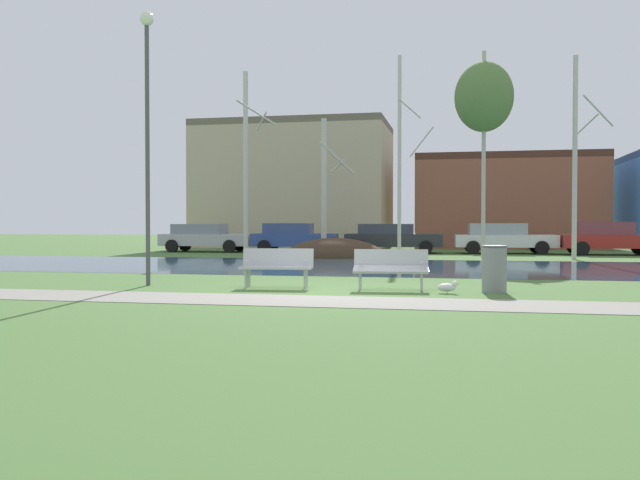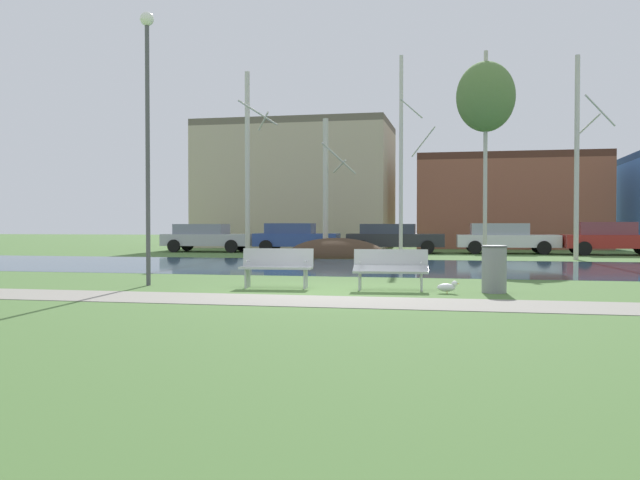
{
  "view_description": "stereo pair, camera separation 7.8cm",
  "coord_description": "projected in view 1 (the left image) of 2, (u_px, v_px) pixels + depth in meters",
  "views": [
    {
      "loc": [
        2.7,
        -13.98,
        1.42
      ],
      "look_at": [
        -0.42,
        1.31,
        1.05
      ],
      "focal_mm": 38.35,
      "sensor_mm": 36.0,
      "label": 1
    },
    {
      "loc": [
        2.78,
        -13.96,
        1.42
      ],
      "look_at": [
        -0.42,
        1.31,
        1.05
      ],
      "focal_mm": 38.35,
      "sensor_mm": 36.0,
      "label": 2
    }
  ],
  "objects": [
    {
      "name": "birch_left",
      "position": [
        325.0,
        186.0,
        30.58
      ],
      "size": [
        1.55,
        2.4,
        6.14
      ],
      "color": "beige",
      "rests_on": "ground"
    },
    {
      "name": "building_brick_low",
      "position": [
        507.0,
        202.0,
        41.28
      ],
      "size": [
        10.65,
        7.11,
        5.47
      ],
      "color": "brown",
      "rests_on": "ground"
    },
    {
      "name": "bench_left",
      "position": [
        277.0,
        267.0,
        15.17
      ],
      "size": [
        1.64,
        0.7,
        0.87
      ],
      "color": "#B2B5B7",
      "rests_on": "ground"
    },
    {
      "name": "parked_hatch_third_dark",
      "position": [
        392.0,
        237.0,
        33.38
      ],
      "size": [
        4.77,
        2.17,
        1.42
      ],
      "color": "#282B30",
      "rests_on": "ground"
    },
    {
      "name": "paved_path_strip",
      "position": [
        309.0,
        301.0,
        12.54
      ],
      "size": [
        60.0,
        1.84,
        0.01
      ],
      "primitive_type": "cube",
      "color": "gray",
      "rests_on": "ground"
    },
    {
      "name": "birch_center",
      "position": [
        484.0,
        98.0,
        28.06
      ],
      "size": [
        2.4,
        2.4,
        8.53
      ],
      "color": "#BCB7A8",
      "rests_on": "ground"
    },
    {
      "name": "trash_bin",
      "position": [
        494.0,
        268.0,
        14.1
      ],
      "size": [
        0.53,
        0.53,
        0.98
      ],
      "color": "gray",
      "rests_on": "ground"
    },
    {
      "name": "birch_center_right",
      "position": [
        576.0,
        156.0,
        27.03
      ],
      "size": [
        1.51,
        2.27,
        8.09
      ],
      "color": "beige",
      "rests_on": "ground"
    },
    {
      "name": "parked_sedan_second_blue",
      "position": [
        293.0,
        237.0,
        33.71
      ],
      "size": [
        4.19,
        2.1,
        1.45
      ],
      "color": "#2D4793",
      "rests_on": "ground"
    },
    {
      "name": "birch_far_left",
      "position": [
        246.0,
        161.0,
        30.86
      ],
      "size": [
        1.57,
        2.49,
        8.3
      ],
      "color": "beige",
      "rests_on": "ground"
    },
    {
      "name": "bench_right",
      "position": [
        391.0,
        268.0,
        14.66
      ],
      "size": [
        1.64,
        0.7,
        0.87
      ],
      "color": "#B2B5B7",
      "rests_on": "ground"
    },
    {
      "name": "seagull",
      "position": [
        448.0,
        287.0,
        13.94
      ],
      "size": [
        0.45,
        0.17,
        0.26
      ],
      "color": "white",
      "rests_on": "ground"
    },
    {
      "name": "birch_center_left",
      "position": [
        400.0,
        156.0,
        28.48
      ],
      "size": [
        1.51,
        2.3,
        8.43
      ],
      "color": "beige",
      "rests_on": "ground"
    },
    {
      "name": "parked_wagon_fourth_white",
      "position": [
        503.0,
        238.0,
        32.59
      ],
      "size": [
        4.79,
        2.19,
        1.45
      ],
      "color": "silver",
      "rests_on": "ground"
    },
    {
      "name": "building_beige_block",
      "position": [
        295.0,
        186.0,
        42.45
      ],
      "size": [
        11.52,
        7.02,
        7.61
      ],
      "color": "#BCAD8E",
      "rests_on": "ground"
    },
    {
      "name": "soil_mound",
      "position": [
        335.0,
        257.0,
        29.16
      ],
      "size": [
        4.34,
        2.84,
        1.65
      ],
      "primitive_type": "ellipsoid",
      "color": "#423021",
      "rests_on": "ground"
    },
    {
      "name": "streetlamp",
      "position": [
        147.0,
        107.0,
        15.64
      ],
      "size": [
        0.32,
        0.32,
        6.28
      ],
      "color": "#4C4C51",
      "rests_on": "ground"
    },
    {
      "name": "ground_plane",
      "position": [
        381.0,
        264.0,
        24.06
      ],
      "size": [
        120.0,
        120.0,
        0.0
      ],
      "primitive_type": "plane",
      "color": "#476B33"
    },
    {
      "name": "parked_suv_fifth_red",
      "position": [
        608.0,
        238.0,
        31.18
      ],
      "size": [
        4.43,
        2.08,
        1.51
      ],
      "color": "maroon",
      "rests_on": "ground"
    },
    {
      "name": "parked_van_nearest_silver",
      "position": [
        205.0,
        237.0,
        34.71
      ],
      "size": [
        4.58,
        2.24,
        1.41
      ],
      "color": "#B2B5BC",
      "rests_on": "ground"
    },
    {
      "name": "river_band",
      "position": [
        376.0,
        267.0,
        22.69
      ],
      "size": [
        80.0,
        8.99,
        0.01
      ],
      "primitive_type": "cube",
      "color": "#284256",
      "rests_on": "ground"
    }
  ]
}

